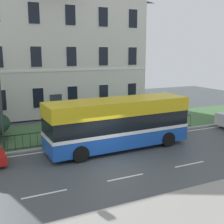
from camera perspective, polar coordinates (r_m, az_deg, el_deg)
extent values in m
cube|color=#404549|center=(16.00, -0.32, -10.59)|extent=(60.00, 56.00, 0.06)
cube|color=silver|center=(19.16, -4.95, -6.70)|extent=(54.00, 0.14, 0.01)
cube|color=silver|center=(13.30, -13.29, -15.64)|extent=(2.00, 0.12, 0.01)
cube|color=silver|center=(14.51, 2.74, -12.90)|extent=(2.00, 0.12, 0.01)
cube|color=silver|center=(16.62, 15.22, -10.02)|extent=(2.00, 0.12, 0.01)
cube|color=#9E9E99|center=(19.56, -5.43, -6.14)|extent=(57.00, 0.24, 0.12)
cube|color=#3F663B|center=(22.55, -8.26, -3.78)|extent=(57.00, 6.31, 0.12)
cube|color=gray|center=(11.75, 11.72, -19.49)|extent=(57.00, 3.00, 0.01)
cube|color=silver|center=(31.13, -13.71, 11.30)|extent=(19.05, 9.80, 11.72)
cube|color=white|center=(26.37, -11.35, 8.15)|extent=(19.05, 0.06, 0.20)
cube|color=#2D333D|center=(26.76, -11.07, 1.13)|extent=(1.10, 0.06, 2.20)
cube|color=white|center=(25.89, -21.41, 2.17)|extent=(1.04, 0.04, 1.84)
cube|color=black|center=(25.87, -21.40, 2.16)|extent=(0.94, 0.03, 1.74)
cube|color=white|center=(26.28, -14.50, 2.74)|extent=(1.04, 0.04, 1.84)
cube|color=black|center=(26.26, -14.49, 2.73)|extent=(0.94, 0.03, 1.74)
cube|color=white|center=(27.03, -7.88, 3.25)|extent=(1.04, 0.04, 1.84)
cube|color=black|center=(27.01, -7.86, 3.24)|extent=(0.94, 0.03, 1.74)
cube|color=white|center=(28.13, -1.68, 3.68)|extent=(1.04, 0.04, 1.84)
cube|color=black|center=(28.11, -1.67, 3.68)|extent=(0.94, 0.03, 1.74)
cube|color=white|center=(29.52, 3.99, 4.04)|extent=(1.04, 0.04, 1.84)
cube|color=black|center=(29.50, 4.01, 4.04)|extent=(0.94, 0.03, 1.74)
cube|color=white|center=(25.98, -14.91, 10.61)|extent=(1.04, 0.04, 1.84)
cube|color=black|center=(25.96, -14.90, 10.61)|extent=(0.94, 0.03, 1.74)
cube|color=white|center=(26.74, -8.10, 10.91)|extent=(1.04, 0.04, 1.84)
cube|color=black|center=(26.72, -8.08, 10.91)|extent=(0.94, 0.03, 1.74)
cube|color=white|center=(27.85, -1.73, 11.05)|extent=(1.04, 0.04, 1.84)
cube|color=black|center=(27.83, -1.71, 11.04)|extent=(0.94, 0.03, 1.74)
cube|color=white|center=(29.26, 4.09, 11.06)|extent=(1.04, 0.04, 1.84)
cube|color=black|center=(29.24, 4.11, 11.05)|extent=(0.94, 0.03, 1.74)
cube|color=white|center=(26.18, -15.35, 18.52)|extent=(1.04, 0.04, 1.84)
cube|color=black|center=(26.16, -15.34, 18.52)|extent=(0.94, 0.03, 1.74)
cube|color=white|center=(26.94, -8.33, 18.59)|extent=(1.04, 0.04, 1.84)
cube|color=black|center=(26.92, -8.32, 18.60)|extent=(0.94, 0.03, 1.74)
cube|color=white|center=(28.04, -1.78, 18.43)|extent=(1.04, 0.04, 1.84)
cube|color=black|center=(28.02, -1.76, 18.44)|extent=(0.94, 0.03, 1.74)
cube|color=white|center=(29.44, 4.20, 18.09)|extent=(1.04, 0.04, 1.84)
cube|color=black|center=(29.42, 4.22, 18.09)|extent=(0.94, 0.03, 1.74)
cube|color=black|center=(19.57, -5.45, -3.05)|extent=(18.31, 0.04, 0.04)
cube|color=black|center=(19.81, -5.40, -5.49)|extent=(18.31, 0.04, 0.04)
cylinder|color=black|center=(18.69, -20.18, -5.97)|extent=(0.02, 0.02, 0.95)
cylinder|color=black|center=(18.73, -18.78, -5.83)|extent=(0.02, 0.02, 0.95)
cylinder|color=black|center=(18.78, -17.39, -5.70)|extent=(0.02, 0.02, 0.95)
cylinder|color=black|center=(18.84, -16.01, -5.56)|extent=(0.02, 0.02, 0.95)
cylinder|color=black|center=(18.91, -14.64, -5.42)|extent=(0.02, 0.02, 0.95)
cylinder|color=black|center=(18.99, -13.28, -5.27)|extent=(0.02, 0.02, 0.95)
cylinder|color=black|center=(19.08, -11.93, -5.13)|extent=(0.02, 0.02, 0.95)
cylinder|color=black|center=(19.18, -10.59, -4.98)|extent=(0.02, 0.02, 0.95)
cylinder|color=black|center=(19.30, -9.28, -4.83)|extent=(0.02, 0.02, 0.95)
cylinder|color=black|center=(19.42, -7.97, -4.69)|extent=(0.02, 0.02, 0.95)
cylinder|color=black|center=(19.55, -6.69, -4.54)|extent=(0.02, 0.02, 0.95)
cylinder|color=black|center=(19.69, -5.42, -4.39)|extent=(0.02, 0.02, 0.95)
cylinder|color=black|center=(19.85, -4.18, -4.24)|extent=(0.02, 0.02, 0.95)
cylinder|color=black|center=(20.01, -2.95, -4.09)|extent=(0.02, 0.02, 0.95)
cylinder|color=black|center=(20.18, -1.75, -3.94)|extent=(0.02, 0.02, 0.95)
cylinder|color=black|center=(20.36, -0.56, -3.80)|extent=(0.02, 0.02, 0.95)
cylinder|color=black|center=(20.54, 0.60, -3.65)|extent=(0.02, 0.02, 0.95)
cylinder|color=black|center=(20.74, 1.74, -3.51)|extent=(0.02, 0.02, 0.95)
cylinder|color=black|center=(20.94, 2.86, -3.36)|extent=(0.02, 0.02, 0.95)
cylinder|color=black|center=(21.16, 3.96, -3.22)|extent=(0.02, 0.02, 0.95)
cylinder|color=black|center=(21.38, 5.03, -3.08)|extent=(0.02, 0.02, 0.95)
cylinder|color=black|center=(21.60, 6.08, -2.94)|extent=(0.02, 0.02, 0.95)
cylinder|color=black|center=(21.84, 7.11, -2.81)|extent=(0.02, 0.02, 0.95)
cylinder|color=black|center=(22.08, 8.12, -2.67)|extent=(0.02, 0.02, 0.95)
cylinder|color=black|center=(22.33, 9.11, -2.54)|extent=(0.02, 0.02, 0.95)
cylinder|color=black|center=(22.58, 10.07, -2.41)|extent=(0.02, 0.02, 0.95)
cylinder|color=black|center=(22.85, 11.01, -2.29)|extent=(0.02, 0.02, 0.95)
cylinder|color=black|center=(23.11, 11.93, -2.16)|extent=(0.02, 0.02, 0.95)
cylinder|color=black|center=(23.39, 12.82, -2.04)|extent=(0.02, 0.02, 0.95)
cylinder|color=black|center=(23.67, 13.70, -1.92)|extent=(0.02, 0.02, 0.95)
cylinder|color=black|center=(23.95, 14.56, -1.80)|extent=(0.02, 0.02, 0.95)
cylinder|color=black|center=(24.24, 15.39, -1.69)|extent=(0.02, 0.02, 0.95)
cube|color=#1B4EB3|center=(18.45, 1.25, -4.83)|extent=(9.36, 2.87, 1.05)
cube|color=white|center=(18.32, 1.25, -3.38)|extent=(9.38, 2.89, 0.20)
cube|color=black|center=(18.19, 1.26, -1.75)|extent=(9.28, 2.83, 0.99)
cube|color=gold|center=(17.99, 1.28, 1.15)|extent=(9.36, 2.87, 0.88)
cube|color=black|center=(20.77, 12.64, -0.47)|extent=(0.14, 2.14, 0.91)
cube|color=black|center=(20.60, 12.76, 2.09)|extent=(0.12, 1.83, 0.56)
cylinder|color=silver|center=(21.68, 11.12, -3.36)|extent=(0.05, 0.20, 0.20)
cylinder|color=silver|center=(20.48, 13.93, -4.39)|extent=(0.05, 0.20, 0.20)
cylinder|color=black|center=(21.08, 7.00, -3.66)|extent=(0.97, 0.33, 0.96)
cylinder|color=black|center=(19.19, 11.11, -5.35)|extent=(0.97, 0.33, 0.96)
cylinder|color=black|center=(18.47, -9.03, -5.96)|extent=(0.97, 0.33, 0.96)
cylinder|color=black|center=(16.28, -6.29, -8.34)|extent=(0.97, 0.33, 0.96)
cylinder|color=black|center=(25.84, 21.41, -1.84)|extent=(0.69, 0.25, 0.68)
cylinder|color=#333338|center=(18.59, -21.39, 2.77)|extent=(0.14, 0.14, 6.58)
cylinder|color=#4C4742|center=(19.80, -12.86, -4.59)|extent=(0.54, 0.54, 0.92)
ellipsoid|color=black|center=(19.66, -12.94, -3.04)|extent=(0.55, 0.55, 0.19)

